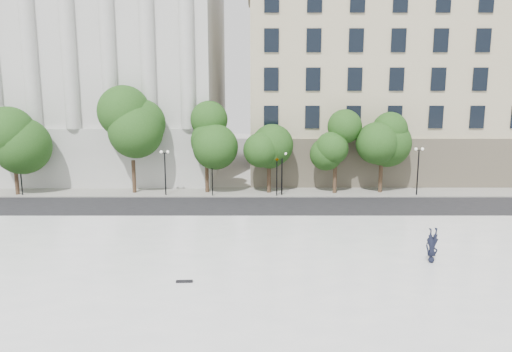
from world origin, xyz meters
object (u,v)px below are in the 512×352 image
object	(u,v)px
skateboard	(184,281)
traffic_light_west	(212,157)
traffic_light_east	(277,157)
person_lying	(431,258)

from	to	relation	value
skateboard	traffic_light_west	bearing A→B (deg)	87.89
traffic_light_west	traffic_light_east	size ratio (longest dim) A/B	1.00
skateboard	person_lying	bearing A→B (deg)	8.66
traffic_light_east	traffic_light_west	bearing A→B (deg)	180.00
traffic_light_west	skateboard	distance (m)	21.34
traffic_light_west	person_lying	world-z (taller)	traffic_light_west
traffic_light_east	skateboard	xyz separation A→B (m)	(-5.55, -21.09, -3.19)
traffic_light_east	skateboard	world-z (taller)	traffic_light_east
traffic_light_west	person_lying	bearing A→B (deg)	-52.85
traffic_light_east	skateboard	size ratio (longest dim) A/B	4.94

